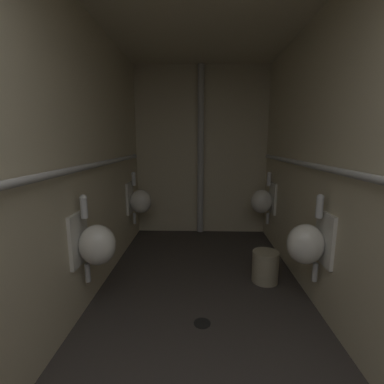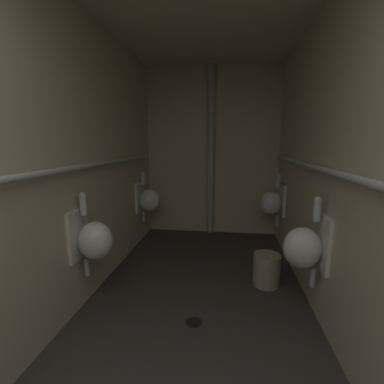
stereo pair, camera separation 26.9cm
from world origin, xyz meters
name	(u,v)px [view 1 (the left image)]	position (x,y,z in m)	size (l,w,h in m)	color
floor	(201,318)	(0.00, 2.20, -0.04)	(2.19, 4.51, 0.08)	#383330
wall_left	(68,163)	(-1.06, 2.20, 1.31)	(0.06, 4.51, 2.61)	beige
wall_right	(341,163)	(1.06, 2.20, 1.31)	(0.06, 4.51, 2.61)	beige
wall_back	(201,152)	(0.00, 4.42, 1.31)	(2.19, 0.06, 2.61)	beige
urinal_left_mid	(95,244)	(-0.89, 2.17, 0.64)	(0.32, 0.30, 0.76)	silver
urinal_left_far	(139,201)	(-0.89, 3.82, 0.64)	(0.32, 0.30, 0.76)	silver
urinal_right_mid	(308,243)	(0.89, 2.24, 0.64)	(0.32, 0.30, 0.76)	silver
urinal_right_far	(263,201)	(0.89, 3.87, 0.64)	(0.32, 0.30, 0.76)	silver
supply_pipe_left	(79,169)	(-0.97, 2.18, 1.26)	(0.06, 3.74, 0.06)	#B2B2B2
supply_pipe_right	(328,169)	(0.97, 2.20, 1.26)	(0.06, 3.80, 0.06)	#B2B2B2
standpipe_back_wall	(201,152)	(-0.01, 4.31, 1.31)	(0.10, 0.10, 2.56)	#B2B2B2
floor_drain	(202,323)	(0.01, 2.07, 0.00)	(0.14, 0.14, 0.01)	black
waste_bin	(265,267)	(0.68, 2.77, 0.17)	(0.28, 0.28, 0.33)	#9E937A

